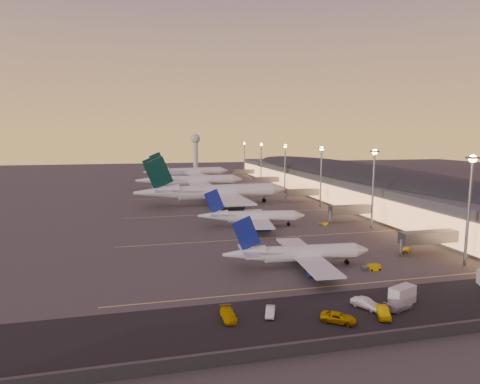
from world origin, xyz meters
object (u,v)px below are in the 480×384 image
Objects in this scene: airliner_narrow_south at (298,253)px; service_van_f at (228,315)px; service_van_b at (338,318)px; airliner_wide_near at (214,192)px; service_van_e at (399,305)px; airliner_wide_mid at (191,181)px; baggage_tug_b at (405,251)px; radar_tower at (196,145)px; service_van_a at (270,311)px; catering_truck_a at (403,295)px; baggage_tug_a at (372,268)px; airliner_wide_far at (188,172)px; service_van_c at (366,303)px; baggage_tug_c at (324,224)px; airliner_narrow_north at (252,217)px; service_van_d at (383,312)px.

airliner_narrow_south reaches higher than service_van_f.
airliner_wide_near is at bearing 37.04° from service_van_b.
service_van_e is at bearing -86.16° from airliner_wide_near.
baggage_tug_b is (40.25, -138.82, -4.55)m from airliner_wide_mid.
radar_tower is 316.67m from service_van_a.
service_van_b reaches higher than service_van_f.
radar_tower is 5.46× the size of service_van_e.
radar_tower is 316.33m from catering_truck_a.
service_van_a is at bearing -148.21° from baggage_tug_a.
airliner_wide_far is at bearing 97.36° from baggage_tug_a.
airliner_wide_mid is 11.51× the size of service_van_c.
service_van_a is (-24.88, 0.81, -0.81)m from catering_truck_a.
service_van_f is (-52.62, -27.12, 0.31)m from baggage_tug_b.
airliner_wide_near is 2.10× the size of radar_tower.
baggage_tug_c is at bearing -32.58° from service_van_e.
airliner_wide_mid is 166.33m from service_van_a.
service_van_b is (-35.41, -32.30, 0.31)m from baggage_tug_b.
radar_tower is at bearing 71.98° from airliner_wide_far.
airliner_narrow_south is at bearing -88.12° from airliner_wide_mid.
airliner_wide_mid is 57.17m from airliner_wide_far.
service_van_b reaches higher than baggage_tug_c.
airliner_narrow_north is 6.36× the size of service_van_b.
service_van_f is (-36.54, -16.73, 0.23)m from baggage_tug_a.
baggage_tug_b is 59.20m from service_van_f.
service_van_b is (-14.84, -4.13, -0.73)m from catering_truck_a.
baggage_tug_c is at bearing -73.65° from airliner_wide_mid.
service_van_d is at bearing -86.44° from baggage_tug_c.
service_van_c is at bearing -77.89° from airliner_narrow_south.
baggage_tug_a is 19.15m from baggage_tug_b.
catering_truck_a is at bearing -81.81° from baggage_tug_c.
service_van_b is 8.15m from service_van_d.
baggage_tug_c is 70.18m from service_van_d.
airliner_wide_mid is (-8.62, 143.42, 1.81)m from airliner_narrow_south.
catering_truck_a reaches higher than baggage_tug_b.
service_van_f is at bearing -170.40° from service_van_d.
service_van_d is (-27.26, -32.21, 0.37)m from baggage_tug_b.
service_van_f reaches higher than baggage_tug_a.
airliner_wide_far is (-4.64, 200.46, 1.81)m from airliner_narrow_south.
service_van_c is 5.63m from service_van_e.
radar_tower reaches higher than airliner_wide_near.
service_van_b is at bearing -129.66° from baggage_tug_a.
baggage_tug_c is at bearing 41.32° from service_van_c.
catering_truck_a is (-4.50, -17.78, 0.96)m from baggage_tug_a.
airliner_wide_near reaches higher than service_van_d.
baggage_tug_c is 73.08m from service_van_b.
radar_tower is (12.51, 292.09, 18.65)m from airliner_narrow_south.
service_van_d is at bearing -88.41° from airliner_wide_near.
baggage_tug_a is (14.90, -49.18, -2.77)m from airliner_narrow_north.
baggage_tug_c is 64.58m from catering_truck_a.
airliner_wide_near is at bearing 96.98° from airliner_narrow_south.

